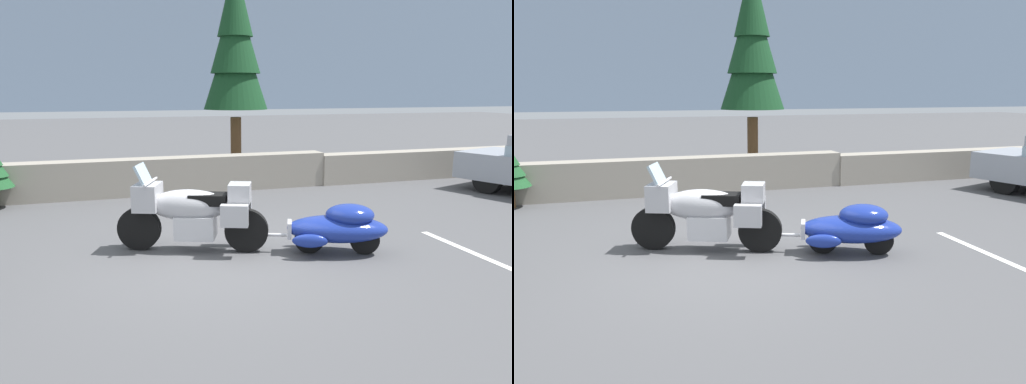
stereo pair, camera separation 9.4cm
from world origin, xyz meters
The scene contains 7 objects.
ground_plane centered at (0.00, 0.00, 0.00)m, with size 80.00×80.00×0.00m, color #4C4C4F.
stone_guard_wall centered at (0.19, 5.05, 0.41)m, with size 24.00×0.63×0.85m.
distant_ridgeline centered at (0.00, 95.06, 8.00)m, with size 240.00×80.00×16.00m, color #7F93AD.
touring_motorcycle centered at (-0.21, 0.54, 0.62)m, with size 2.20×1.24×1.33m.
car_shaped_trailer centered at (1.84, -0.28, 0.41)m, with size 2.18×1.20×0.76m.
pine_tree_tall centered at (2.24, 6.78, 3.63)m, with size 1.76×1.76×5.80m.
parking_stripe_marker centered at (3.79, -1.50, 0.00)m, with size 0.12×3.60×0.01m, color silver.
Camera 2 is at (-1.48, -6.87, 2.41)m, focal length 35.56 mm.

